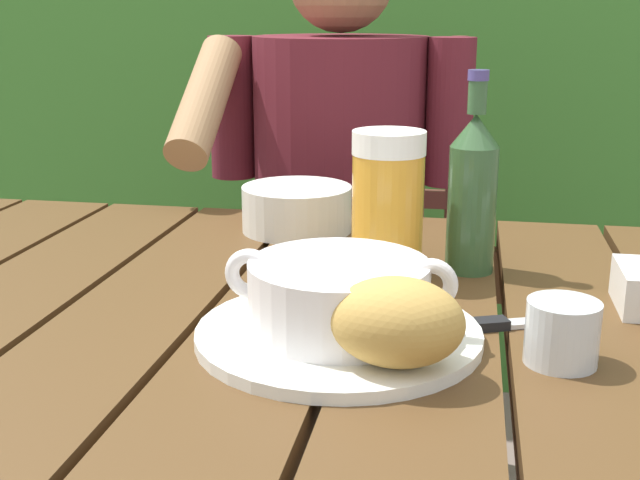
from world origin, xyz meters
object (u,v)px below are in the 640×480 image
(soup_bowl, at_px, (339,294))
(bread_roll, at_px, (397,322))
(chair_near_diner, at_px, (351,283))
(diner_bowl, at_px, (297,209))
(beer_bottle, at_px, (473,190))
(table_knife, at_px, (504,324))
(water_glass_small, at_px, (562,333))
(person_eating, at_px, (334,197))
(beer_glass, at_px, (388,204))
(serving_plate, at_px, (338,334))

(soup_bowl, bearing_deg, bread_roll, -49.40)
(chair_near_diner, bearing_deg, diner_bowl, -90.00)
(bread_roll, bearing_deg, diner_bowl, 111.88)
(beer_bottle, bearing_deg, table_knife, -78.52)
(chair_near_diner, distance_m, diner_bowl, 0.62)
(water_glass_small, height_order, diner_bowl, diner_bowl)
(person_eating, height_order, table_knife, person_eating)
(person_eating, relative_size, table_knife, 8.67)
(soup_bowl, xyz_separation_m, table_knife, (0.16, 0.06, -0.04))
(person_eating, bearing_deg, water_glass_small, -66.25)
(water_glass_small, bearing_deg, table_knife, 120.95)
(person_eating, bearing_deg, table_knife, -67.14)
(person_eating, xyz_separation_m, diner_bowl, (0.00, -0.35, 0.06))
(chair_near_diner, xyz_separation_m, diner_bowl, (0.00, -0.55, 0.30))
(person_eating, xyz_separation_m, bread_roll, (0.19, -0.80, 0.08))
(person_eating, distance_m, diner_bowl, 0.35)
(soup_bowl, distance_m, beer_glass, 0.21)
(person_eating, xyz_separation_m, beer_glass, (0.15, -0.53, 0.12))
(bread_roll, xyz_separation_m, beer_bottle, (0.06, 0.31, 0.05))
(soup_bowl, relative_size, table_knife, 1.59)
(chair_near_diner, relative_size, table_knife, 7.11)
(chair_near_diner, bearing_deg, person_eating, -90.82)
(person_eating, xyz_separation_m, water_glass_small, (0.33, -0.75, 0.06))
(chair_near_diner, xyz_separation_m, beer_glass, (0.15, -0.73, 0.35))
(beer_bottle, bearing_deg, serving_plate, -116.54)
(chair_near_diner, relative_size, serving_plate, 3.61)
(chair_near_diner, distance_m, soup_bowl, 0.99)
(diner_bowl, bearing_deg, beer_glass, -50.98)
(person_eating, height_order, beer_bottle, person_eating)
(bread_roll, relative_size, diner_bowl, 0.76)
(bread_roll, xyz_separation_m, water_glass_small, (0.14, 0.06, -0.02))
(water_glass_small, xyz_separation_m, diner_bowl, (-0.33, 0.40, 0.00))
(person_eating, bearing_deg, diner_bowl, -89.52)
(soup_bowl, xyz_separation_m, beer_bottle, (0.12, 0.24, 0.05))
(serving_plate, height_order, soup_bowl, soup_bowl)
(table_knife, distance_m, diner_bowl, 0.43)
(soup_bowl, xyz_separation_m, water_glass_small, (0.20, -0.02, -0.02))
(chair_near_diner, xyz_separation_m, soup_bowl, (0.12, -0.94, 0.31))
(person_eating, distance_m, beer_glass, 0.56)
(soup_bowl, height_order, diner_bowl, soup_bowl)
(beer_glass, relative_size, beer_bottle, 0.72)
(diner_bowl, bearing_deg, bread_roll, -68.12)
(bread_roll, height_order, beer_glass, beer_glass)
(person_eating, height_order, bread_roll, person_eating)
(beer_glass, height_order, beer_bottle, beer_bottle)
(soup_bowl, height_order, bread_roll, bread_roll)
(soup_bowl, height_order, beer_glass, beer_glass)
(water_glass_small, xyz_separation_m, table_knife, (-0.05, 0.08, -0.03))
(bread_roll, relative_size, beer_bottle, 0.49)
(beer_glass, distance_m, diner_bowl, 0.24)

